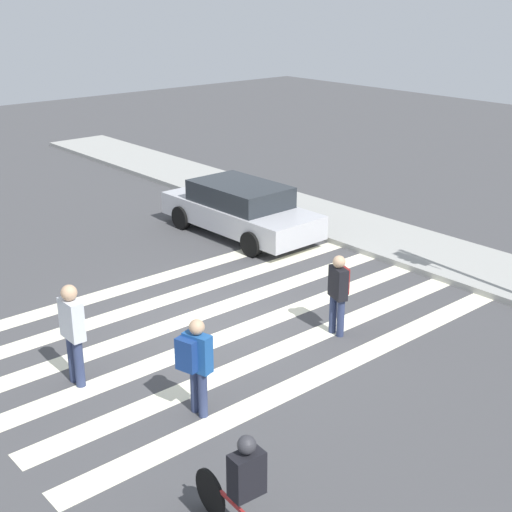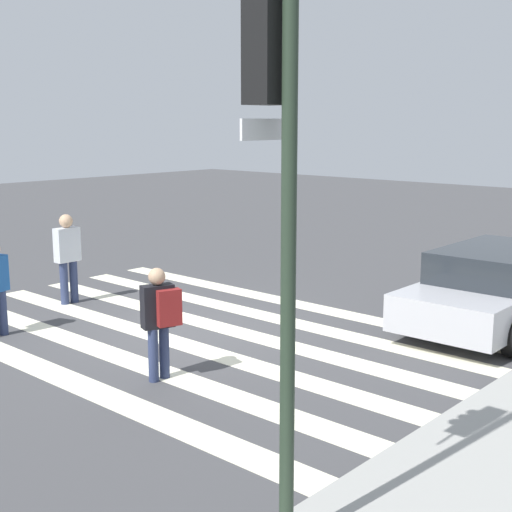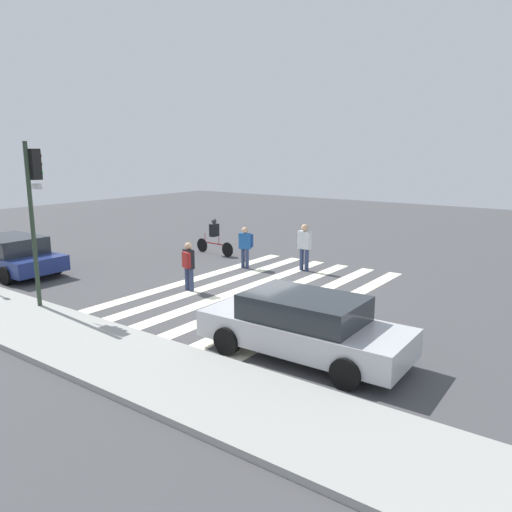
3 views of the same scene
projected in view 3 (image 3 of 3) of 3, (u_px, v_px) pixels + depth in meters
name	position (u px, v px, depth m)	size (l,w,h in m)	color
ground_plane	(259.00, 291.00, 16.29)	(60.00, 60.00, 0.00)	#444447
sidewalk_curb	(98.00, 349.00, 11.34)	(36.00, 2.50, 0.14)	#9E9E99
crosswalk_stripes	(259.00, 291.00, 16.29)	(5.94, 10.00, 0.01)	#F2EDCC
traffic_light	(34.00, 194.00, 13.75)	(0.60, 0.50, 4.74)	#283828
pedestrian_adult_tall_backpack	(188.00, 263.00, 16.10)	(0.49, 0.47, 1.61)	navy
pedestrian_adult_blue_shirt	(246.00, 244.00, 19.28)	(0.48, 0.45, 1.62)	navy
pedestrian_adult_yellow_jacket	(304.00, 245.00, 18.84)	(0.50, 0.27, 1.79)	navy
cyclist_mid_street	(214.00, 235.00, 21.86)	(2.20, 0.42, 1.58)	black
car_parked_silver_sedan	(304.00, 325.00, 10.97)	(4.71, 2.04, 1.41)	#B7B7BC
car_parked_dark_suv	(11.00, 255.00, 18.44)	(4.43, 2.16, 1.40)	navy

